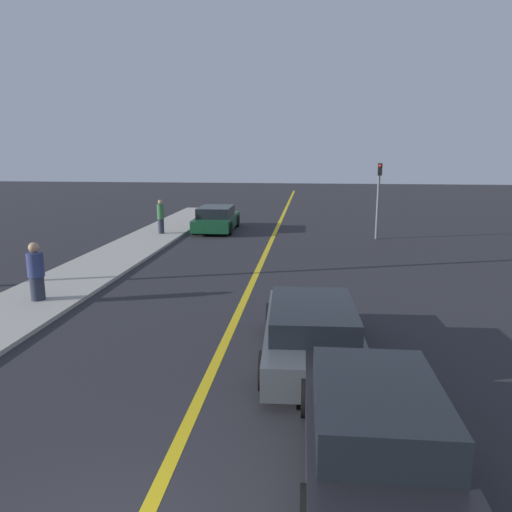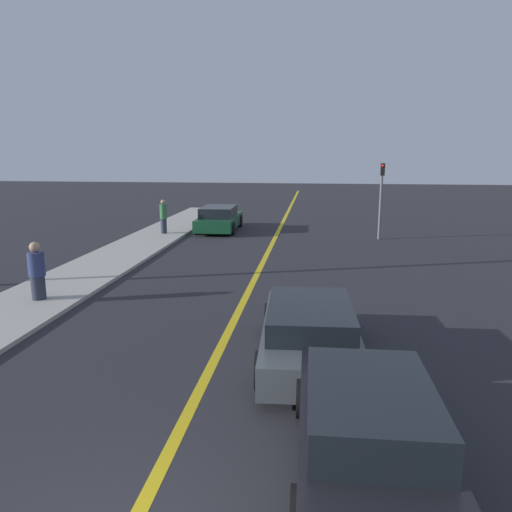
{
  "view_description": "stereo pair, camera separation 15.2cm",
  "coord_description": "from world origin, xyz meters",
  "px_view_note": "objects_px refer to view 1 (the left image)",
  "views": [
    {
      "loc": [
        1.8,
        -3.64,
        4.08
      ],
      "look_at": [
        0.31,
        9.7,
        1.23
      ],
      "focal_mm": 35.0,
      "sensor_mm": 36.0,
      "label": 1
    },
    {
      "loc": [
        1.95,
        -3.62,
        4.08
      ],
      "look_at": [
        0.31,
        9.7,
        1.23
      ],
      "focal_mm": 35.0,
      "sensor_mm": 36.0,
      "label": 2
    }
  ],
  "objects_px": {
    "car_far_distant": "(217,219)",
    "traffic_light": "(378,192)",
    "car_near_right_lane": "(374,429)",
    "car_ahead_center": "(312,331)",
    "pedestrian_mid_group": "(161,217)",
    "pedestrian_near_curb": "(36,272)"
  },
  "relations": [
    {
      "from": "car_far_distant",
      "to": "traffic_light",
      "type": "xyz_separation_m",
      "value": [
        7.92,
        -1.67,
        1.58
      ]
    },
    {
      "from": "car_near_right_lane",
      "to": "traffic_light",
      "type": "xyz_separation_m",
      "value": [
        2.21,
        17.71,
        1.56
      ]
    },
    {
      "from": "car_ahead_center",
      "to": "pedestrian_mid_group",
      "type": "relative_size",
      "value": 2.77
    },
    {
      "from": "pedestrian_mid_group",
      "to": "traffic_light",
      "type": "bearing_deg",
      "value": 0.89
    },
    {
      "from": "car_far_distant",
      "to": "pedestrian_near_curb",
      "type": "distance_m",
      "value": 13.18
    },
    {
      "from": "car_far_distant",
      "to": "pedestrian_near_curb",
      "type": "height_order",
      "value": "pedestrian_near_curb"
    },
    {
      "from": "car_near_right_lane",
      "to": "car_far_distant",
      "type": "height_order",
      "value": "car_near_right_lane"
    },
    {
      "from": "car_ahead_center",
      "to": "car_far_distant",
      "type": "height_order",
      "value": "car_far_distant"
    },
    {
      "from": "traffic_light",
      "to": "pedestrian_mid_group",
      "type": "bearing_deg",
      "value": -179.11
    },
    {
      "from": "car_far_distant",
      "to": "car_ahead_center",
      "type": "bearing_deg",
      "value": -73.74
    },
    {
      "from": "car_far_distant",
      "to": "car_near_right_lane",
      "type": "bearing_deg",
      "value": -74.57
    },
    {
      "from": "pedestrian_near_curb",
      "to": "traffic_light",
      "type": "relative_size",
      "value": 0.45
    },
    {
      "from": "car_ahead_center",
      "to": "traffic_light",
      "type": "bearing_deg",
      "value": 75.61
    },
    {
      "from": "car_far_distant",
      "to": "pedestrian_near_curb",
      "type": "relative_size",
      "value": 2.81
    },
    {
      "from": "car_far_distant",
      "to": "pedestrian_mid_group",
      "type": "bearing_deg",
      "value": -143.7
    },
    {
      "from": "car_ahead_center",
      "to": "traffic_light",
      "type": "height_order",
      "value": "traffic_light"
    },
    {
      "from": "car_ahead_center",
      "to": "traffic_light",
      "type": "distance_m",
      "value": 14.6
    },
    {
      "from": "car_ahead_center",
      "to": "car_far_distant",
      "type": "bearing_deg",
      "value": 104.78
    },
    {
      "from": "car_ahead_center",
      "to": "pedestrian_mid_group",
      "type": "height_order",
      "value": "pedestrian_mid_group"
    },
    {
      "from": "car_near_right_lane",
      "to": "car_ahead_center",
      "type": "xyz_separation_m",
      "value": [
        -0.79,
        3.52,
        -0.03
      ]
    },
    {
      "from": "car_near_right_lane",
      "to": "pedestrian_mid_group",
      "type": "height_order",
      "value": "pedestrian_mid_group"
    },
    {
      "from": "pedestrian_near_curb",
      "to": "pedestrian_mid_group",
      "type": "bearing_deg",
      "value": 89.71
    }
  ]
}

